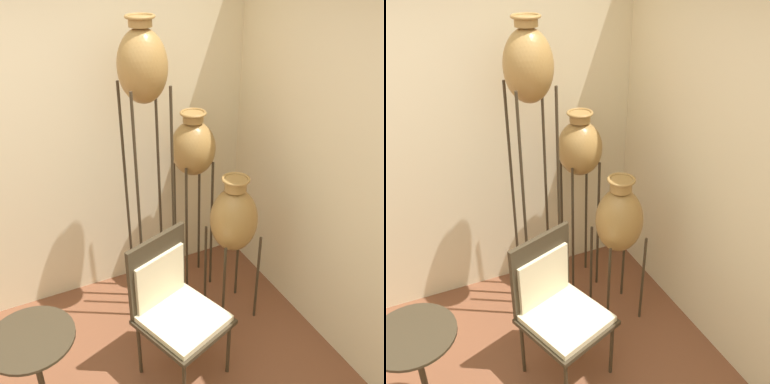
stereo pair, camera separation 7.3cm
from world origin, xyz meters
The scene contains 6 objects.
wall_back centered at (0.00, 1.69, 1.35)m, with size 7.32×0.06×2.70m.
vase_stand_tall centered at (0.68, 1.24, 1.85)m, with size 0.32×0.32×2.20m.
vase_stand_medium centered at (1.08, 1.34, 1.22)m, with size 0.33×0.33×1.52m.
vase_stand_short centered at (1.17, 0.88, 0.86)m, with size 0.34×0.34×1.19m.
chair centered at (0.57, 0.58, 0.57)m, with size 0.62×0.63×1.01m.
side_table centered at (-0.29, 0.52, 0.53)m, with size 0.47×0.47×0.74m.
Camera 2 is at (-0.20, -1.41, 2.59)m, focal length 42.00 mm.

